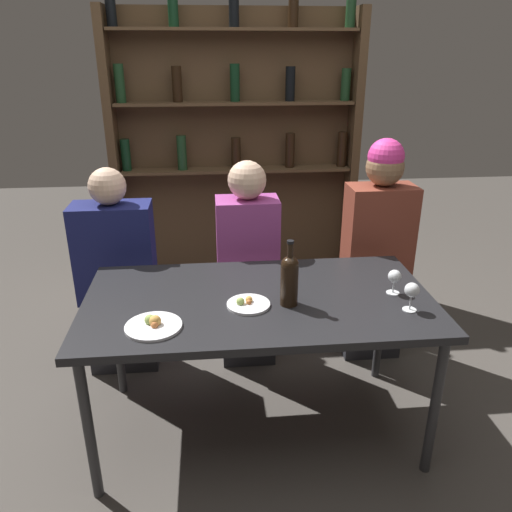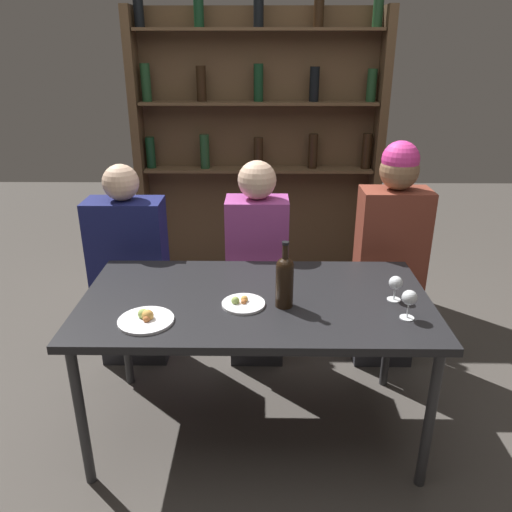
% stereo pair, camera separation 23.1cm
% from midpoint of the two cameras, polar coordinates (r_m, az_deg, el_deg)
% --- Properties ---
extents(ground_plane, '(10.00, 10.00, 0.00)m').
position_cam_midpoint_polar(ground_plane, '(2.67, -2.34, -18.88)').
color(ground_plane, '#47423D').
extents(dining_table, '(1.57, 0.83, 0.73)m').
position_cam_midpoint_polar(dining_table, '(2.28, -2.60, -6.04)').
color(dining_table, black).
rests_on(dining_table, ground_plane).
extents(wine_rack_wall, '(1.79, 0.21, 2.15)m').
position_cam_midpoint_polar(wine_rack_wall, '(3.74, -4.17, 12.48)').
color(wine_rack_wall, '#4C3823').
rests_on(wine_rack_wall, ground_plane).
extents(wine_bottle, '(0.08, 0.08, 0.30)m').
position_cam_midpoint_polar(wine_bottle, '(2.14, 0.77, -2.59)').
color(wine_bottle, black).
rests_on(wine_bottle, dining_table).
extents(wine_glass_0, '(0.06, 0.06, 0.12)m').
position_cam_midpoint_polar(wine_glass_0, '(2.31, 12.84, -2.47)').
color(wine_glass_0, silver).
rests_on(wine_glass_0, dining_table).
extents(wine_glass_1, '(0.06, 0.06, 0.13)m').
position_cam_midpoint_polar(wine_glass_1, '(2.17, 14.52, -3.99)').
color(wine_glass_1, silver).
rests_on(wine_glass_1, dining_table).
extents(food_plate_0, '(0.23, 0.23, 0.05)m').
position_cam_midpoint_polar(food_plate_0, '(2.08, -14.81, -7.70)').
color(food_plate_0, white).
rests_on(food_plate_0, dining_table).
extents(food_plate_1, '(0.19, 0.19, 0.04)m').
position_cam_midpoint_polar(food_plate_1, '(2.18, -3.98, -5.52)').
color(food_plate_1, white).
rests_on(food_plate_1, dining_table).
extents(seated_person_left, '(0.43, 0.22, 1.20)m').
position_cam_midpoint_polar(seated_person_left, '(2.96, -17.66, -2.63)').
color(seated_person_left, '#26262B').
rests_on(seated_person_left, ground_plane).
extents(seated_person_center, '(0.35, 0.22, 1.22)m').
position_cam_midpoint_polar(seated_person_center, '(2.88, -3.22, -1.70)').
color(seated_person_center, '#26262B').
rests_on(seated_person_center, ground_plane).
extents(seated_person_right, '(0.38, 0.22, 1.33)m').
position_cam_midpoint_polar(seated_person_right, '(2.97, 11.46, 0.13)').
color(seated_person_right, '#26262B').
rests_on(seated_person_right, ground_plane).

